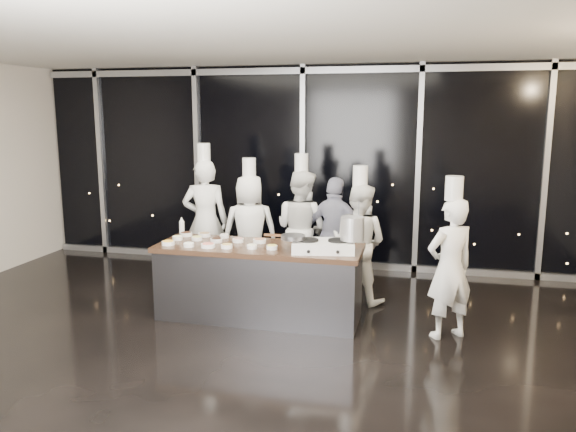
% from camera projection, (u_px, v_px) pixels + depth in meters
% --- Properties ---
extents(ground, '(9.00, 9.00, 0.00)m').
position_uv_depth(ground, '(236.00, 347.00, 6.00)').
color(ground, black).
rests_on(ground, ground).
extents(room_shell, '(9.02, 7.02, 3.21)m').
position_uv_depth(room_shell, '(249.00, 135.00, 5.55)').
color(room_shell, beige).
rests_on(room_shell, ground).
extents(window_wall, '(8.90, 0.11, 3.20)m').
position_uv_depth(window_wall, '(303.00, 167.00, 8.99)').
color(window_wall, black).
rests_on(window_wall, ground).
extents(demo_counter, '(2.46, 0.86, 0.90)m').
position_uv_depth(demo_counter, '(259.00, 282.00, 6.78)').
color(demo_counter, '#39383D').
rests_on(demo_counter, ground).
extents(stove, '(0.76, 0.54, 0.14)m').
position_uv_depth(stove, '(323.00, 246.00, 6.41)').
color(stove, silver).
rests_on(stove, demo_counter).
extents(frying_pan, '(0.50, 0.32, 0.05)m').
position_uv_depth(frying_pan, '(292.00, 237.00, 6.41)').
color(frying_pan, slate).
rests_on(frying_pan, stove).
extents(stock_pot, '(0.31, 0.31, 0.27)m').
position_uv_depth(stock_pot, '(352.00, 228.00, 6.34)').
color(stock_pot, '#AAAAAC').
rests_on(stock_pot, stove).
extents(prep_bowls, '(1.41, 0.71, 0.05)m').
position_uv_depth(prep_bowls, '(214.00, 241.00, 6.84)').
color(prep_bowls, white).
rests_on(prep_bowls, demo_counter).
extents(squeeze_bottle, '(0.06, 0.06, 0.24)m').
position_uv_depth(squeeze_bottle, '(182.00, 226.00, 7.26)').
color(squeeze_bottle, silver).
rests_on(squeeze_bottle, demo_counter).
extents(chef_far_left, '(0.75, 0.60, 2.03)m').
position_uv_depth(chef_far_left, '(206.00, 220.00, 8.17)').
color(chef_far_left, silver).
rests_on(chef_far_left, ground).
extents(chef_left, '(0.91, 0.73, 1.84)m').
position_uv_depth(chef_left, '(250.00, 229.00, 8.01)').
color(chef_left, silver).
rests_on(chef_left, ground).
extents(chef_center, '(1.00, 0.92, 1.90)m').
position_uv_depth(chef_center, '(301.00, 228.00, 7.98)').
color(chef_center, silver).
rests_on(chef_center, ground).
extents(guest, '(1.00, 0.61, 1.60)m').
position_uv_depth(guest, '(335.00, 235.00, 7.75)').
color(guest, '#141438').
rests_on(guest, ground).
extents(chef_right, '(0.91, 0.81, 1.80)m').
position_uv_depth(chef_right, '(359.00, 242.00, 7.32)').
color(chef_right, silver).
rests_on(chef_right, ground).
extents(chef_side, '(0.69, 0.63, 1.80)m').
position_uv_depth(chef_side, '(450.00, 266.00, 6.12)').
color(chef_side, silver).
rests_on(chef_side, ground).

